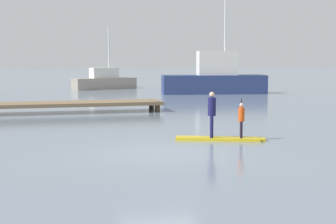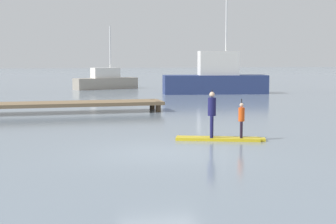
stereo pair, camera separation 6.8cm
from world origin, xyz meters
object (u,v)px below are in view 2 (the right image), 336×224
(paddler_adult, at_px, (212,111))
(fishing_boat_white_large, at_px, (216,79))
(paddleboard_near, at_px, (220,139))
(fishing_boat_green_midground, at_px, (106,81))
(paddler_child_solo, at_px, (241,118))

(paddler_adult, bearing_deg, fishing_boat_white_large, 70.24)
(paddleboard_near, relative_size, fishing_boat_green_midground, 0.52)
(fishing_boat_green_midground, bearing_deg, fishing_boat_white_large, -46.29)
(paddler_child_solo, relative_size, fishing_boat_white_large, 0.16)
(paddler_adult, distance_m, fishing_boat_green_midground, 29.85)
(paddler_child_solo, bearing_deg, fishing_boat_white_large, 72.74)
(paddleboard_near, distance_m, paddler_adult, 1.00)
(paddleboard_near, relative_size, paddler_child_solo, 2.29)
(paddleboard_near, height_order, fishing_boat_green_midground, fishing_boat_green_midground)
(paddler_child_solo, height_order, fishing_boat_white_large, fishing_boat_white_large)
(paddler_adult, bearing_deg, paddleboard_near, -21.50)
(fishing_boat_white_large, distance_m, fishing_boat_green_midground, 11.03)
(paddleboard_near, distance_m, fishing_boat_white_large, 23.29)
(paddler_adult, height_order, paddler_child_solo, paddler_adult)
(paddler_adult, distance_m, paddler_child_solo, 1.04)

